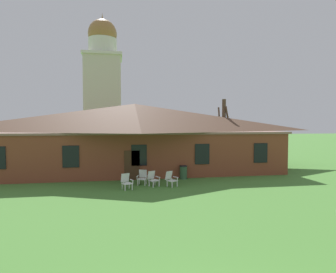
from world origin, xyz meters
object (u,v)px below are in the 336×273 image
object	(u,v)px
lawn_chair_near_door	(142,177)
lawn_chair_middle	(171,179)
lawn_chair_by_porch	(126,181)
lawn_chair_left_end	(153,178)
trash_bin	(183,172)

from	to	relation	value
lawn_chair_near_door	lawn_chair_middle	size ratio (longest dim) A/B	1.00
lawn_chair_by_porch	lawn_chair_middle	world-z (taller)	same
lawn_chair_left_end	trash_bin	world-z (taller)	trash_bin
lawn_chair_by_porch	lawn_chair_middle	bearing A→B (deg)	7.37
lawn_chair_near_door	lawn_chair_middle	xyz separation A→B (m)	(1.73, -0.89, 0.00)
lawn_chair_middle	trash_bin	distance (m)	2.59
lawn_chair_by_porch	lawn_chair_near_door	distance (m)	1.66
lawn_chair_near_door	trash_bin	bearing A→B (deg)	23.38
lawn_chair_left_end	lawn_chair_middle	xyz separation A→B (m)	(1.11, -0.27, 0.00)
lawn_chair_near_door	lawn_chair_middle	world-z (taller)	same
lawn_chair_near_door	lawn_chair_left_end	world-z (taller)	same
lawn_chair_left_end	lawn_chair_middle	bearing A→B (deg)	-13.87
lawn_chair_left_end	lawn_chair_middle	distance (m)	1.15
lawn_chair_near_door	lawn_chair_middle	bearing A→B (deg)	-27.30
lawn_chair_middle	lawn_chair_by_porch	bearing A→B (deg)	-172.63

